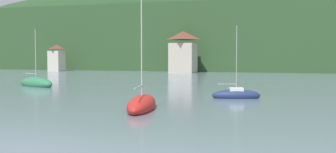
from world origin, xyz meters
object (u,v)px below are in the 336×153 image
Objects in this scene: shore_building_westcentral at (183,53)px; sailboat_far_2 at (236,95)px; sailboat_mid_4 at (142,105)px; sailboat_far_7 at (36,83)px; shore_building_west at (57,58)px.

sailboat_far_2 is (19.38, -52.71, -4.37)m from shore_building_westcentral.
sailboat_mid_4 is 28.50m from sailboat_far_7.
sailboat_far_7 is at bearing -61.30° from shore_building_west.
shore_building_westcentral is 64.84m from sailboat_mid_4.
shore_building_west is at bearing 25.03° from sailboat_mid_4.
sailboat_far_2 reaches higher than shore_building_west.
shore_building_west is 0.70× the size of shore_building_westcentral.
shore_building_west is 0.89× the size of sailboat_far_2.
shore_building_westcentral is 46.35m from sailboat_far_7.
sailboat_far_2 is at bearing -69.82° from shore_building_westcentral.
sailboat_far_7 is at bearing 39.16° from sailboat_mid_4.
shore_building_westcentral is at bearing 103.63° from sailboat_far_7.
sailboat_mid_4 is at bearing -14.58° from sailboat_far_7.
sailboat_far_2 is 29.14m from sailboat_far_7.
sailboat_far_2 is 12.23m from sailboat_mid_4.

